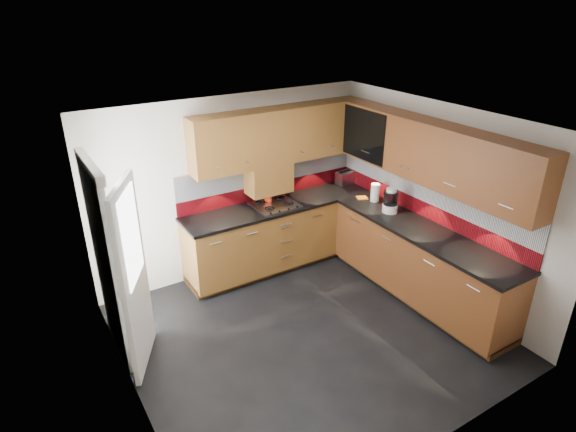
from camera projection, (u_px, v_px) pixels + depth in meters
room at (310, 214)px, 4.84m from camera, size 4.00×3.80×2.64m
base_cabinets at (345, 250)px, 6.35m from camera, size 2.70×3.20×0.95m
countertop at (346, 218)px, 6.13m from camera, size 2.72×3.22×0.04m
backsplash at (350, 188)px, 6.29m from camera, size 2.70×3.20×0.54m
upper_cabinets at (358, 144)px, 5.89m from camera, size 2.50×3.20×0.72m
extractor_hood at (269, 178)px, 6.41m from camera, size 0.60×0.33×0.40m
glass_cabinet at (372, 132)px, 6.32m from camera, size 0.32×0.80×0.66m
back_door at (118, 269)px, 4.76m from camera, size 0.42×1.19×2.04m
gas_hob at (275, 205)px, 6.42m from camera, size 0.58×0.51×0.05m
utensil_pot at (268, 196)px, 6.49m from camera, size 0.11×0.11×0.39m
toaster at (345, 178)px, 7.13m from camera, size 0.28×0.19×0.19m
food_processor at (390, 201)px, 6.18m from camera, size 0.20×0.20×0.33m
paper_towel at (375, 193)px, 6.51m from camera, size 0.14×0.14×0.25m
orange_cloth at (362, 198)px, 6.65m from camera, size 0.18×0.17×0.02m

